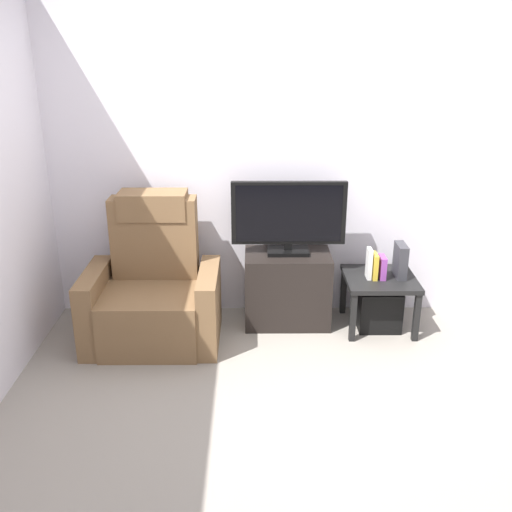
# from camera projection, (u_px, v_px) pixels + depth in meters

# --- Properties ---
(ground_plane) EXTENTS (6.40, 6.40, 0.00)m
(ground_plane) POSITION_uv_depth(u_px,v_px,m) (292.00, 380.00, 3.85)
(ground_plane) COLOR gray
(wall_back) EXTENTS (6.40, 0.06, 2.60)m
(wall_back) POSITION_uv_depth(u_px,v_px,m) (286.00, 155.00, 4.45)
(wall_back) COLOR silver
(wall_back) RESTS_ON ground
(tv_stand) EXTENTS (0.66, 0.42, 0.58)m
(tv_stand) POSITION_uv_depth(u_px,v_px,m) (287.00, 288.00, 4.55)
(tv_stand) COLOR black
(tv_stand) RESTS_ON ground
(television) EXTENTS (0.87, 0.20, 0.57)m
(television) POSITION_uv_depth(u_px,v_px,m) (289.00, 216.00, 4.36)
(television) COLOR black
(television) RESTS_ON tv_stand
(recliner_armchair) EXTENTS (0.98, 0.78, 1.08)m
(recliner_armchair) POSITION_uv_depth(u_px,v_px,m) (153.00, 291.00, 4.30)
(recliner_armchair) COLOR brown
(recliner_armchair) RESTS_ON ground
(side_table) EXTENTS (0.54, 0.54, 0.42)m
(side_table) POSITION_uv_depth(u_px,v_px,m) (380.00, 284.00, 4.46)
(side_table) COLOR black
(side_table) RESTS_ON ground
(subwoofer_box) EXTENTS (0.33, 0.33, 0.33)m
(subwoofer_box) POSITION_uv_depth(u_px,v_px,m) (378.00, 307.00, 4.52)
(subwoofer_box) COLOR black
(subwoofer_box) RESTS_ON ground
(book_leftmost) EXTENTS (0.03, 0.11, 0.24)m
(book_leftmost) POSITION_uv_depth(u_px,v_px,m) (369.00, 263.00, 4.37)
(book_leftmost) COLOR white
(book_leftmost) RESTS_ON side_table
(book_middle) EXTENTS (0.03, 0.14, 0.20)m
(book_middle) POSITION_uv_depth(u_px,v_px,m) (374.00, 266.00, 4.38)
(book_middle) COLOR gold
(book_middle) RESTS_ON side_table
(book_rightmost) EXTENTS (0.04, 0.14, 0.18)m
(book_rightmost) POSITION_uv_depth(u_px,v_px,m) (382.00, 267.00, 4.38)
(book_rightmost) COLOR purple
(book_rightmost) RESTS_ON side_table
(game_console) EXTENTS (0.07, 0.20, 0.26)m
(game_console) POSITION_uv_depth(u_px,v_px,m) (400.00, 260.00, 4.40)
(game_console) COLOR #333338
(game_console) RESTS_ON side_table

